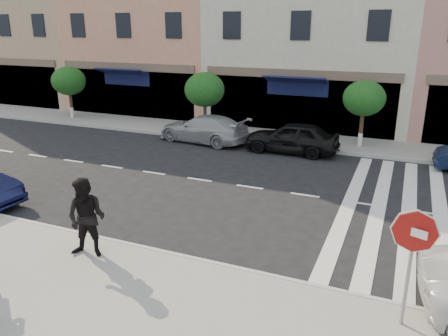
# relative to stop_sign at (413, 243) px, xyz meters

# --- Properties ---
(ground) EXTENTS (120.00, 120.00, 0.00)m
(ground) POSITION_rel_stop_sign_xyz_m (-5.26, 2.17, -1.87)
(ground) COLOR black
(ground) RESTS_ON ground
(sidewalk_near) EXTENTS (60.00, 4.50, 0.15)m
(sidewalk_near) POSITION_rel_stop_sign_xyz_m (-5.26, -1.58, -1.80)
(sidewalk_near) COLOR gray
(sidewalk_near) RESTS_ON ground
(sidewalk_far) EXTENTS (60.00, 3.00, 0.15)m
(sidewalk_far) POSITION_rel_stop_sign_xyz_m (-5.26, 13.17, -1.80)
(sidewalk_far) COLOR gray
(sidewalk_far) RESTS_ON ground
(building_west_far) EXTENTS (12.00, 9.00, 12.00)m
(building_west_far) POSITION_rel_stop_sign_xyz_m (-27.26, 19.17, 4.13)
(building_west_far) COLOR tan
(building_west_far) RESTS_ON ground
(building_west_mid) EXTENTS (10.00, 9.00, 14.00)m
(building_west_mid) POSITION_rel_stop_sign_xyz_m (-16.26, 19.17, 5.13)
(building_west_mid) COLOR tan
(building_west_mid) RESTS_ON ground
(building_centre) EXTENTS (11.00, 9.00, 11.00)m
(building_centre) POSITION_rel_stop_sign_xyz_m (-5.76, 19.17, 3.63)
(building_centre) COLOR beige
(building_centre) RESTS_ON ground
(street_tree_wa) EXTENTS (2.00, 2.00, 3.05)m
(street_tree_wa) POSITION_rel_stop_sign_xyz_m (-19.26, 12.97, 0.46)
(street_tree_wa) COLOR #473323
(street_tree_wa) RESTS_ON sidewalk_far
(street_tree_wb) EXTENTS (2.10, 2.10, 3.06)m
(street_tree_wb) POSITION_rel_stop_sign_xyz_m (-10.26, 12.97, 0.44)
(street_tree_wb) COLOR #473323
(street_tree_wb) RESTS_ON sidewalk_far
(street_tree_c) EXTENTS (1.90, 1.90, 3.04)m
(street_tree_c) POSITION_rel_stop_sign_xyz_m (-2.26, 12.97, 0.48)
(street_tree_c) COLOR #473323
(street_tree_c) RESTS_ON sidewalk_far
(stop_sign) EXTENTS (0.78, 0.34, 2.36)m
(stop_sign) POSITION_rel_stop_sign_xyz_m (0.00, 0.00, 0.00)
(stop_sign) COLOR gray
(stop_sign) RESTS_ON sidewalk_near
(walker) EXTENTS (1.11, 0.95, 1.98)m
(walker) POSITION_rel_stop_sign_xyz_m (-7.13, -0.20, -0.73)
(walker) COLOR black
(walker) RESTS_ON sidewalk_near
(car_far_left) EXTENTS (4.82, 2.47, 1.34)m
(car_far_left) POSITION_rel_stop_sign_xyz_m (-9.53, 11.27, -1.20)
(car_far_left) COLOR #9E9EA4
(car_far_left) RESTS_ON ground
(car_far_mid) EXTENTS (4.18, 1.69, 1.42)m
(car_far_mid) POSITION_rel_stop_sign_xyz_m (-5.03, 11.11, -1.16)
(car_far_mid) COLOR black
(car_far_mid) RESTS_ON ground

